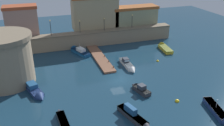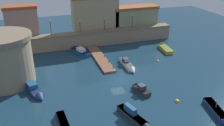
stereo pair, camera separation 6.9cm
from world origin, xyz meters
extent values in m
plane|color=#19384C|center=(0.00, 0.00, 0.00)|extent=(108.25, 108.25, 0.00)
cube|color=gray|center=(0.00, 19.31, 1.71)|extent=(42.77, 2.53, 3.42)
cube|color=#73644F|center=(0.00, 19.31, 3.54)|extent=(42.77, 2.83, 0.24)
cube|color=#9F7768|center=(-16.15, 22.58, 6.61)|extent=(7.35, 4.02, 6.38)
cube|color=#9C4326|center=(-16.15, 22.58, 10.15)|extent=(7.64, 4.19, 0.70)
cube|color=tan|center=(1.80, 22.68, 7.30)|extent=(11.63, 4.23, 7.76)
cube|color=gray|center=(12.85, 22.77, 5.58)|extent=(12.26, 4.39, 4.32)
cube|color=#955026|center=(12.85, 22.77, 8.09)|extent=(12.75, 4.57, 0.70)
cylinder|color=gray|center=(-19.36, 5.29, 4.13)|extent=(9.63, 9.63, 8.27)
cylinder|color=#776852|center=(-19.36, 5.29, 8.67)|extent=(10.40, 10.40, 0.80)
cube|color=brown|center=(-0.56, 10.42, 0.19)|extent=(2.51, 15.24, 0.38)
cylinder|color=#523526|center=(0.57, 16.52, 0.35)|extent=(0.20, 0.20, 0.70)
cylinder|color=#523526|center=(0.57, 13.47, 0.35)|extent=(0.20, 0.20, 0.70)
cylinder|color=#523526|center=(0.57, 10.42, 0.35)|extent=(0.20, 0.20, 0.70)
cylinder|color=#523526|center=(0.57, 7.37, 0.35)|extent=(0.20, 0.20, 0.70)
cylinder|color=#523526|center=(0.57, 4.32, 0.35)|extent=(0.20, 0.20, 0.70)
cylinder|color=black|center=(-9.91, 19.31, 5.36)|extent=(0.12, 0.12, 3.41)
sphere|color=#F9D172|center=(-9.91, 19.31, 7.22)|extent=(0.32, 0.32, 0.32)
cylinder|color=black|center=(-2.96, 19.31, 5.02)|extent=(0.12, 0.12, 2.73)
sphere|color=#F9D172|center=(-2.96, 19.31, 6.54)|extent=(0.32, 0.32, 0.32)
cylinder|color=black|center=(3.23, 19.31, 5.05)|extent=(0.12, 0.12, 2.79)
sphere|color=#F9D172|center=(3.23, 19.31, 6.60)|extent=(0.32, 0.32, 0.32)
cylinder|color=black|center=(10.80, 19.31, 5.22)|extent=(0.12, 0.12, 3.13)
sphere|color=#F9D172|center=(10.80, 19.31, 6.93)|extent=(0.32, 0.32, 0.32)
cube|color=navy|center=(-15.12, 0.50, 0.29)|extent=(3.25, 5.53, 0.57)
cone|color=navy|center=(-14.09, -2.62, 0.29)|extent=(1.96, 1.83, 1.60)
cube|color=#0F1939|center=(-15.12, 0.50, 0.53)|extent=(3.32, 5.64, 0.08)
cube|color=navy|center=(-15.30, 1.05, 0.96)|extent=(1.97, 2.35, 0.78)
cube|color=navy|center=(10.31, -14.15, 0.40)|extent=(2.59, 5.87, 0.79)
cube|color=black|center=(10.31, -14.15, 0.75)|extent=(2.64, 5.99, 0.08)
cylinder|color=#B2B2B7|center=(10.31, -14.13, 1.43)|extent=(0.08, 0.08, 1.27)
cube|color=gold|center=(15.85, 10.14, 0.37)|extent=(2.47, 5.44, 0.75)
cone|color=gold|center=(16.27, 13.39, 0.37)|extent=(1.89, 1.61, 1.73)
cube|color=#58621A|center=(15.85, 10.14, 0.71)|extent=(2.52, 5.55, 0.08)
cube|color=#333338|center=(-2.04, -11.66, 0.38)|extent=(2.80, 5.87, 0.76)
cube|color=black|center=(-2.04, -11.66, 0.72)|extent=(2.86, 5.99, 0.08)
cube|color=navy|center=(-2.16, -11.22, 1.26)|extent=(1.32, 2.33, 1.01)
cube|color=#333338|center=(-11.59, -9.94, 0.41)|extent=(1.46, 4.38, 0.82)
cone|color=#333338|center=(-11.79, -7.24, 0.41)|extent=(1.17, 1.29, 1.08)
cube|color=black|center=(-11.59, -9.94, 0.78)|extent=(1.49, 4.47, 0.08)
cube|color=white|center=(3.81, 5.09, 0.34)|extent=(1.59, 5.72, 0.69)
cone|color=white|center=(3.74, 1.59, 0.34)|extent=(1.44, 1.43, 1.41)
cube|color=slate|center=(3.81, 5.09, 0.65)|extent=(1.62, 5.84, 0.08)
cube|color=#333842|center=(3.82, 5.86, 1.02)|extent=(1.17, 1.47, 0.67)
cube|color=#99B7C6|center=(3.81, 5.14, 1.06)|extent=(1.03, 0.08, 0.40)
cube|color=#195689|center=(-4.07, 14.60, 0.37)|extent=(3.69, 6.18, 0.75)
cone|color=#195689|center=(-5.37, 18.00, 0.37)|extent=(1.97, 1.87, 1.57)
cube|color=#0B2349|center=(-4.07, 14.60, 0.71)|extent=(3.77, 6.31, 0.08)
cube|color=silver|center=(-3.99, 14.39, 1.11)|extent=(1.98, 2.51, 0.72)
cylinder|color=#B2B2B7|center=(-4.15, 14.80, 1.60)|extent=(0.08, 0.08, 1.71)
cube|color=#333338|center=(2.19, -5.68, 0.36)|extent=(2.14, 3.67, 0.72)
cone|color=#333338|center=(1.65, -3.59, 0.36)|extent=(1.45, 1.25, 1.25)
cube|color=black|center=(2.19, -5.68, 0.68)|extent=(2.18, 3.75, 0.08)
cube|color=#333842|center=(2.19, -5.68, 1.09)|extent=(1.37, 1.44, 0.74)
cube|color=#99B7C6|center=(2.04, -5.09, 1.13)|extent=(0.98, 0.31, 0.45)
sphere|color=yellow|center=(11.06, 5.02, 0.00)|extent=(0.59, 0.59, 0.59)
sphere|color=yellow|center=(6.43, -9.97, 0.00)|extent=(0.71, 0.71, 0.71)
camera|label=1|loc=(-13.80, -37.57, 21.68)|focal=38.93mm
camera|label=2|loc=(-13.73, -37.59, 21.68)|focal=38.93mm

